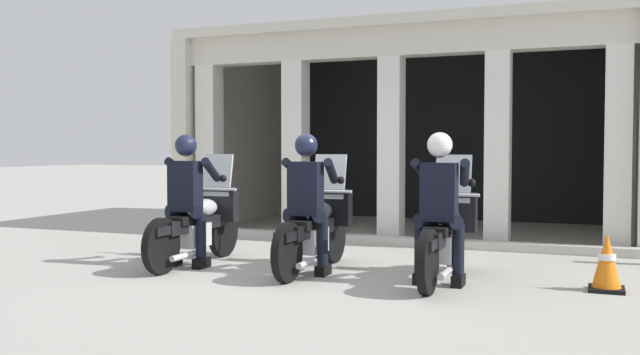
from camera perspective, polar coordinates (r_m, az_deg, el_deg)
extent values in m
plane|color=#A8A59E|center=(11.04, 5.63, -5.01)|extent=(80.00, 80.00, 0.00)
cube|color=black|center=(14.33, 9.81, 3.19)|extent=(7.43, 0.24, 3.26)
cube|color=beige|center=(10.92, 5.89, 10.91)|extent=(7.43, 0.36, 0.44)
cube|color=beige|center=(12.63, 8.08, 11.11)|extent=(7.43, 4.18, 0.16)
cube|color=beige|center=(13.79, -6.76, 3.24)|extent=(0.30, 4.18, 3.26)
cube|color=silver|center=(12.08, -9.01, 2.31)|extent=(0.35, 0.36, 2.82)
cube|color=silver|center=(11.35, -2.00, 2.34)|extent=(0.35, 0.36, 2.82)
cube|color=silver|center=(10.80, 5.85, 2.33)|extent=(0.35, 0.36, 2.82)
cube|color=silver|center=(10.48, 14.35, 2.27)|extent=(0.35, 0.36, 2.82)
cube|color=silver|center=(10.40, 23.18, 2.15)|extent=(0.35, 0.36, 2.82)
cube|color=#B7B5AD|center=(10.41, 5.07, -5.12)|extent=(7.03, 0.24, 0.12)
cylinder|color=black|center=(9.25, -7.92, -4.46)|extent=(0.09, 0.64, 0.64)
cylinder|color=black|center=(8.07, -12.85, -5.49)|extent=(0.09, 0.64, 0.64)
cube|color=black|center=(9.23, -7.92, -3.17)|extent=(0.14, 0.44, 0.08)
cube|color=silver|center=(8.60, -10.39, -4.65)|extent=(0.28, 0.44, 0.28)
cube|color=black|center=(8.63, -10.22, -3.76)|extent=(0.18, 1.24, 0.16)
ellipsoid|color=#B2B2B7|center=(8.80, -9.47, -2.46)|extent=(0.26, 0.48, 0.22)
cube|color=black|center=(8.47, -10.87, -3.40)|extent=(0.24, 0.52, 0.10)
cube|color=black|center=(8.10, -12.62, -4.21)|extent=(0.16, 0.48, 0.10)
cylinder|color=silver|center=(9.17, -8.11, -3.01)|extent=(0.05, 0.24, 0.53)
cube|color=black|center=(9.11, -8.30, -2.16)|extent=(0.52, 0.16, 0.44)
sphere|color=silver|center=(9.19, -7.99, -1.99)|extent=(0.18, 0.18, 0.18)
cube|color=silver|center=(9.07, -8.38, 0.19)|extent=(0.40, 0.14, 0.54)
cylinder|color=silver|center=(9.01, -8.63, -0.94)|extent=(0.62, 0.04, 0.04)
cylinder|color=silver|center=(8.27, -10.97, -6.29)|extent=(0.07, 0.55, 0.07)
cube|color=black|center=(8.42, -10.96, -0.70)|extent=(0.36, 0.22, 0.60)
cube|color=#14193F|center=(8.52, -10.53, -0.53)|extent=(0.05, 0.02, 0.32)
sphere|color=#936B51|center=(8.43, -10.91, 2.39)|extent=(0.21, 0.21, 0.21)
sphere|color=#191E38|center=(8.43, -10.92, 2.60)|extent=(0.26, 0.26, 0.26)
cylinder|color=black|center=(8.39, -10.07, -2.83)|extent=(0.26, 0.29, 0.17)
cylinder|color=black|center=(8.39, -9.70, -4.72)|extent=(0.12, 0.12, 0.53)
cube|color=black|center=(8.44, -9.65, -6.90)|extent=(0.11, 0.26, 0.12)
cylinder|color=black|center=(8.54, -11.67, -2.75)|extent=(0.26, 0.29, 0.17)
cylinder|color=black|center=(8.60, -11.99, -4.56)|extent=(0.12, 0.12, 0.53)
cube|color=black|center=(8.65, -11.93, -6.69)|extent=(0.11, 0.26, 0.12)
cylinder|color=black|center=(8.50, -8.89, 0.62)|extent=(0.19, 0.48, 0.31)
sphere|color=black|center=(8.66, -7.95, -0.07)|extent=(0.09, 0.09, 0.09)
cylinder|color=black|center=(8.73, -11.38, 0.65)|extent=(0.19, 0.48, 0.31)
sphere|color=black|center=(8.93, -10.85, -0.02)|extent=(0.09, 0.09, 0.09)
cylinder|color=black|center=(8.68, 1.13, -4.88)|extent=(0.09, 0.64, 0.64)
cylinder|color=black|center=(7.40, -2.70, -6.15)|extent=(0.09, 0.64, 0.64)
cube|color=black|center=(8.66, 1.13, -3.52)|extent=(0.14, 0.44, 0.08)
cube|color=silver|center=(7.98, -0.77, -5.16)|extent=(0.28, 0.44, 0.28)
cube|color=black|center=(8.01, -0.63, -4.19)|extent=(0.18, 1.24, 0.16)
ellipsoid|color=black|center=(8.20, -0.05, -2.78)|extent=(0.26, 0.48, 0.22)
cube|color=black|center=(7.84, -1.13, -3.82)|extent=(0.24, 0.52, 0.10)
cube|color=black|center=(7.43, -2.51, -4.74)|extent=(0.16, 0.48, 0.10)
cylinder|color=silver|center=(8.60, 0.99, -3.34)|extent=(0.05, 0.24, 0.53)
cube|color=black|center=(8.53, 0.85, -2.44)|extent=(0.52, 0.16, 0.44)
sphere|color=silver|center=(8.62, 1.08, -2.26)|extent=(0.18, 0.18, 0.18)
cube|color=silver|center=(8.49, 0.80, 0.07)|extent=(0.40, 0.14, 0.54)
cylinder|color=silver|center=(8.42, 0.61, -1.14)|extent=(0.62, 0.04, 0.04)
cylinder|color=silver|center=(7.64, -0.94, -6.96)|extent=(0.07, 0.55, 0.07)
cube|color=black|center=(7.79, -1.19, -0.91)|extent=(0.36, 0.22, 0.60)
cube|color=black|center=(7.90, -0.85, -0.72)|extent=(0.05, 0.02, 0.32)
sphere|color=#936B51|center=(7.79, -1.14, 2.44)|extent=(0.21, 0.21, 0.21)
sphere|color=#191E38|center=(7.79, -1.14, 2.66)|extent=(0.26, 0.26, 0.26)
cylinder|color=black|center=(7.78, -0.18, -3.20)|extent=(0.26, 0.29, 0.17)
cylinder|color=black|center=(7.78, 0.23, -5.23)|extent=(0.12, 0.12, 0.53)
cube|color=black|center=(7.84, 0.26, -7.58)|extent=(0.11, 0.26, 0.12)
cylinder|color=black|center=(7.88, -2.07, -3.13)|extent=(0.26, 0.29, 0.17)
cylinder|color=black|center=(7.94, -2.47, -5.09)|extent=(0.12, 0.12, 0.53)
cube|color=black|center=(8.00, -2.43, -7.39)|extent=(0.11, 0.26, 0.12)
cylinder|color=black|center=(7.91, 0.92, 0.52)|extent=(0.19, 0.48, 0.31)
sphere|color=black|center=(8.10, 1.71, -0.22)|extent=(0.09, 0.09, 0.09)
cylinder|color=black|center=(8.08, -2.00, 0.56)|extent=(0.19, 0.48, 0.31)
sphere|color=black|center=(8.29, -1.67, -0.16)|extent=(0.09, 0.09, 0.09)
cylinder|color=black|center=(8.21, 10.98, -5.34)|extent=(0.09, 0.64, 0.64)
cylinder|color=black|center=(6.86, 8.80, -6.85)|extent=(0.09, 0.64, 0.64)
cube|color=black|center=(8.19, 10.99, -3.89)|extent=(0.14, 0.44, 0.08)
cube|color=silver|center=(7.48, 9.91, -5.70)|extent=(0.28, 0.44, 0.28)
cube|color=black|center=(7.51, 10.00, -4.67)|extent=(0.18, 1.24, 0.16)
ellipsoid|color=#1E2338|center=(7.70, 10.34, -3.14)|extent=(0.26, 0.48, 0.22)
cube|color=black|center=(7.33, 9.72, -4.29)|extent=(0.24, 0.52, 0.10)
cube|color=black|center=(6.89, 8.92, -5.32)|extent=(0.16, 0.48, 0.10)
cylinder|color=silver|center=(8.13, 10.92, -3.71)|extent=(0.05, 0.24, 0.53)
cube|color=black|center=(8.05, 10.84, -2.77)|extent=(0.52, 0.16, 0.44)
sphere|color=silver|center=(8.15, 10.98, -2.57)|extent=(0.18, 0.18, 0.18)
cube|color=silver|center=(8.01, 10.84, -0.11)|extent=(0.40, 0.14, 0.54)
cylinder|color=silver|center=(7.94, 10.72, -1.39)|extent=(0.62, 0.04, 0.04)
cylinder|color=silver|center=(7.15, 10.28, -7.65)|extent=(0.07, 0.55, 0.07)
cube|color=black|center=(7.27, 9.71, -1.17)|extent=(0.36, 0.22, 0.60)
cube|color=#14193F|center=(7.39, 9.90, -0.96)|extent=(0.05, 0.02, 0.32)
sphere|color=#936B51|center=(7.28, 9.76, 2.41)|extent=(0.21, 0.21, 0.21)
sphere|color=silver|center=(7.28, 9.77, 2.65)|extent=(0.26, 0.26, 0.26)
cylinder|color=black|center=(7.29, 10.80, -3.62)|extent=(0.26, 0.29, 0.17)
cylinder|color=black|center=(7.31, 11.25, -5.77)|extent=(0.12, 0.12, 0.53)
cube|color=black|center=(7.37, 11.24, -8.26)|extent=(0.11, 0.26, 0.12)
cylinder|color=black|center=(7.35, 8.65, -3.56)|extent=(0.26, 0.29, 0.17)
cylinder|color=black|center=(7.39, 8.18, -5.66)|extent=(0.12, 0.12, 0.53)
cube|color=black|center=(7.45, 8.19, -8.13)|extent=(0.11, 0.26, 0.12)
cylinder|color=black|center=(7.45, 11.74, 0.36)|extent=(0.19, 0.48, 0.31)
sphere|color=black|center=(7.65, 12.30, -0.42)|extent=(0.09, 0.09, 0.09)
cylinder|color=black|center=(7.53, 8.44, 0.40)|extent=(0.19, 0.48, 0.31)
sphere|color=black|center=(7.75, 8.50, -0.36)|extent=(0.09, 0.09, 0.09)
cube|color=black|center=(7.56, 22.37, -8.44)|extent=(0.34, 0.34, 0.04)
cone|color=orange|center=(7.51, 22.40, -6.23)|extent=(0.28, 0.28, 0.55)
cylinder|color=white|center=(7.51, 22.41, -6.02)|extent=(0.17, 0.17, 0.06)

